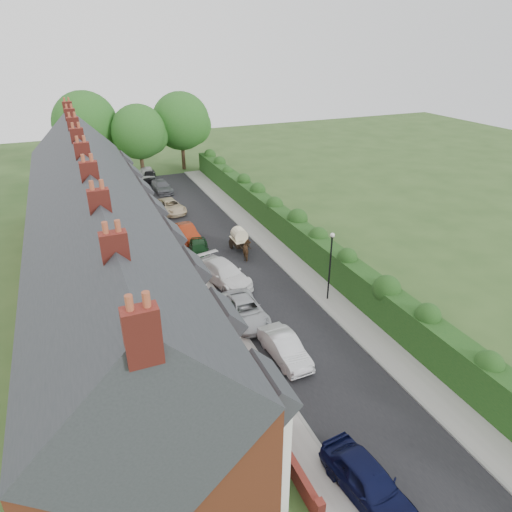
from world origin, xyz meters
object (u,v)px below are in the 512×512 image
Objects in this scene: car_white at (224,273)px; car_green at (199,249)px; car_silver_b at (245,310)px; car_red at (186,232)px; car_silver_a at (285,348)px; horse at (247,251)px; horse_cart at (239,237)px; car_beige at (170,206)px; car_navy at (368,481)px; car_black at (149,176)px; lamppost at (331,258)px; car_grey at (162,186)px.

car_white reaches higher than car_green.
car_silver_b is 14.20m from car_red.
horse reaches higher than car_silver_a.
horse_cart is at bearing 76.23° from car_silver_a.
car_green is 0.85× the size of car_beige.
car_beige is at bearing 106.27° from horse_cart.
car_navy reaches higher than car_silver_b.
car_silver_b is at bearing 82.24° from horse.
car_red is 19.84m from car_black.
car_green is (-6.40, 10.24, -2.61)m from lamppost.
car_black is at bearing 87.70° from car_silver_a.
car_navy is at bearing 95.79° from horse.
car_navy is at bearing -95.54° from car_red.
lamppost is 9.16m from horse.
car_silver_a is (0.77, 9.20, -0.07)m from car_navy.
car_green is (0.00, 24.04, -0.10)m from car_navy.
car_silver_a is 13.27m from horse.
horse_cart is (3.20, -23.83, 0.50)m from car_black.
lamppost reaches higher than car_red.
car_silver_b reaches higher than car_grey.
lamppost reaches higher than horse_cart.
car_grey is at bearing -72.59° from car_black.
horse is at bearing 32.12° from car_white.
car_navy is (-6.40, -13.80, -2.51)m from lamppost.
car_white is 9.01m from car_red.
car_silver_a is 1.52× the size of horse_cart.
car_white is at bearing -121.88° from horse_cart.
horse is (3.64, -5.85, 0.05)m from car_red.
car_green is 1.02× the size of car_black.
car_green is at bearing -12.26° from horse.
lamppost is 1.28× the size of car_green.
car_navy is 2.69× the size of horse.
car_beige is at bearing 90.89° from car_silver_b.
car_grey is 20.83m from horse.
car_silver_a is 1.08× the size of car_green.
car_black is (0.18, 12.26, 0.02)m from car_beige.
car_beige is (0.27, 11.54, -0.03)m from car_green.
car_white is at bearing -78.12° from car_black.
car_silver_b is at bearing 83.19° from car_navy.
lamppost is 1.30× the size of car_black.
car_silver_b reaches higher than car_red.
horse_cart is at bearing 13.49° from car_green.
car_silver_a is at bearing -77.81° from car_black.
car_black is (0.33, 34.04, -0.01)m from car_silver_b.
horse is at bearing -85.69° from car_grey.
car_red is (-0.53, 9.00, -0.11)m from car_white.
car_navy is 1.12× the size of car_red.
horse_cart is at bearing -70.65° from car_black.
car_black is at bearing 92.57° from car_grey.
car_silver_a is at bearing -93.44° from car_grey.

